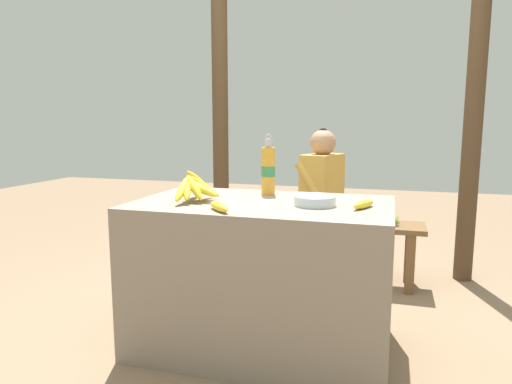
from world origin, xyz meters
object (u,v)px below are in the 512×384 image
(loose_banana_side, at_px, (363,204))
(banana_bunch_ripe, at_px, (194,187))
(seated_vendor, at_px, (316,193))
(water_bottle, at_px, (268,170))
(support_post_far, at_px, (473,129))
(wooden_bench, at_px, (329,232))
(loose_banana_front, at_px, (219,207))
(banana_bunch_green, at_px, (387,215))
(support_post_near, at_px, (220,128))
(serving_bowl, at_px, (315,200))

(loose_banana_side, bearing_deg, banana_bunch_ripe, -176.85)
(loose_banana_side, bearing_deg, seated_vendor, 109.44)
(water_bottle, relative_size, loose_banana_side, 1.87)
(loose_banana_side, height_order, support_post_far, support_post_far)
(water_bottle, height_order, wooden_bench, water_bottle)
(loose_banana_front, relative_size, wooden_bench, 0.12)
(seated_vendor, xyz_separation_m, support_post_far, (1.07, 0.33, 0.46))
(banana_bunch_green, relative_size, support_post_near, 0.13)
(water_bottle, height_order, banana_bunch_green, water_bottle)
(banana_bunch_ripe, relative_size, seated_vendor, 0.30)
(serving_bowl, relative_size, loose_banana_side, 1.12)
(serving_bowl, relative_size, wooden_bench, 0.15)
(loose_banana_side, bearing_deg, banana_bunch_green, 84.81)
(water_bottle, distance_m, banana_bunch_green, 1.16)
(water_bottle, xyz_separation_m, banana_bunch_green, (0.64, 0.89, -0.39))
(wooden_bench, relative_size, seated_vendor, 1.19)
(wooden_bench, distance_m, banana_bunch_green, 0.43)
(loose_banana_side, xyz_separation_m, seated_vendor, (-0.40, 1.14, -0.14))
(water_bottle, height_order, seated_vendor, seated_vendor)
(seated_vendor, bearing_deg, serving_bowl, 116.73)
(banana_bunch_ripe, xyz_separation_m, support_post_near, (-0.43, 1.51, 0.27))
(banana_bunch_green, bearing_deg, loose_banana_front, -117.20)
(support_post_near, relative_size, support_post_far, 1.00)
(seated_vendor, bearing_deg, water_bottle, 99.56)
(banana_bunch_ripe, relative_size, water_bottle, 1.01)
(loose_banana_front, height_order, loose_banana_side, same)
(loose_banana_front, bearing_deg, wooden_bench, 77.21)
(loose_banana_front, distance_m, seated_vendor, 1.42)
(banana_bunch_ripe, relative_size, serving_bowl, 1.68)
(loose_banana_side, relative_size, wooden_bench, 0.13)
(banana_bunch_ripe, distance_m, loose_banana_side, 0.84)
(banana_bunch_ripe, bearing_deg, seated_vendor, 70.00)
(loose_banana_front, xyz_separation_m, support_post_far, (1.29, 1.72, 0.33))
(support_post_far, bearing_deg, loose_banana_front, -126.83)
(loose_banana_front, bearing_deg, banana_bunch_green, 62.80)
(serving_bowl, relative_size, water_bottle, 0.60)
(serving_bowl, height_order, support_post_far, support_post_far)
(water_bottle, height_order, loose_banana_front, water_bottle)
(banana_bunch_green, relative_size, support_post_far, 0.13)
(water_bottle, height_order, support_post_far, support_post_far)
(banana_bunch_ripe, height_order, banana_bunch_green, banana_bunch_ripe)
(support_post_near, bearing_deg, banana_bunch_green, -12.60)
(serving_bowl, distance_m, seated_vendor, 1.15)
(banana_bunch_ripe, height_order, water_bottle, water_bottle)
(loose_banana_front, height_order, seated_vendor, seated_vendor)
(banana_bunch_ripe, relative_size, loose_banana_front, 2.05)
(water_bottle, relative_size, seated_vendor, 0.30)
(serving_bowl, relative_size, loose_banana_front, 1.22)
(serving_bowl, distance_m, loose_banana_side, 0.23)
(water_bottle, relative_size, banana_bunch_green, 1.14)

